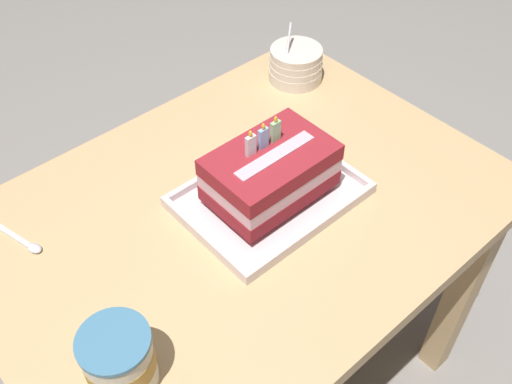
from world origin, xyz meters
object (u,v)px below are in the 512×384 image
Objects in this scene: birthday_cake at (270,172)px; serving_spoon_near_tray at (27,244)px; bowl_stack at (296,64)px; ice_cream_tub at (119,360)px; foil_tray at (270,197)px.

birthday_cake is 0.46m from serving_spoon_near_tray.
bowl_stack is 1.16× the size of ice_cream_tub.
ice_cream_tub is at bearing -162.50° from birthday_cake.
foil_tray is 1.46× the size of birthday_cake.
bowl_stack is 0.83m from ice_cream_tub.
foil_tray is 0.46m from serving_spoon_near_tray.
bowl_stack is 1.08× the size of serving_spoon_near_tray.
serving_spoon_near_tray is at bearing 153.03° from birthday_cake.
birthday_cake is 1.73× the size of bowl_stack.
birthday_cake is at bearing 90.00° from foil_tray.
ice_cream_tub is 0.92× the size of serving_spoon_near_tray.
birthday_cake is 2.02× the size of ice_cream_tub.
ice_cream_tub is at bearing -152.15° from bowl_stack.
ice_cream_tub is at bearing -91.62° from serving_spoon_near_tray.
bowl_stack reaches higher than foil_tray.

